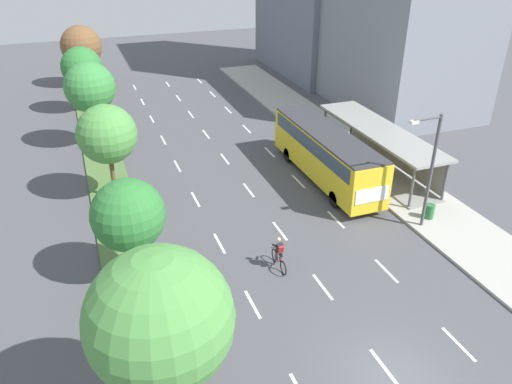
# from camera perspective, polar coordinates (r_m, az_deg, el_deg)

# --- Properties ---
(ground_plane) EXTENTS (140.00, 140.00, 0.00)m
(ground_plane) POSITION_cam_1_polar(r_m,az_deg,el_deg) (20.42, 15.57, -20.12)
(ground_plane) COLOR #4C4C51
(median_strip) EXTENTS (2.60, 52.00, 0.12)m
(median_strip) POSITION_cam_1_polar(r_m,az_deg,el_deg) (33.81, -16.50, 0.89)
(median_strip) COLOR #4C7038
(median_strip) RESTS_ON ground
(sidewalk_right) EXTENTS (4.50, 52.00, 0.15)m
(sidewalk_right) POSITION_cam_1_polar(r_m,az_deg,el_deg) (38.57, 10.27, 5.10)
(sidewalk_right) COLOR #ADAAA3
(sidewalk_right) RESTS_ON ground
(lane_divider_left) EXTENTS (0.14, 48.40, 0.01)m
(lane_divider_left) POSITION_cam_1_polar(r_m,az_deg,el_deg) (33.18, -8.05, 1.19)
(lane_divider_left) COLOR white
(lane_divider_left) RESTS_ON ground
(lane_divider_center) EXTENTS (0.14, 48.40, 0.01)m
(lane_divider_center) POSITION_cam_1_polar(r_m,az_deg,el_deg) (33.97, -2.31, 2.14)
(lane_divider_center) COLOR white
(lane_divider_center) RESTS_ON ground
(lane_divider_right) EXTENTS (0.14, 48.40, 0.01)m
(lane_divider_right) POSITION_cam_1_polar(r_m,az_deg,el_deg) (35.09, 3.13, 3.01)
(lane_divider_right) COLOR white
(lane_divider_right) RESTS_ON ground
(bus_shelter) EXTENTS (2.90, 11.88, 2.86)m
(bus_shelter) POSITION_cam_1_polar(r_m,az_deg,el_deg) (34.88, 14.23, 5.34)
(bus_shelter) COLOR gray
(bus_shelter) RESTS_ON sidewalk_right
(bus) EXTENTS (2.54, 11.29, 3.37)m
(bus) POSITION_cam_1_polar(r_m,az_deg,el_deg) (32.63, 8.04, 4.73)
(bus) COLOR yellow
(bus) RESTS_ON ground
(cyclist) EXTENTS (0.46, 1.82, 1.71)m
(cyclist) POSITION_cam_1_polar(r_m,az_deg,el_deg) (24.42, 2.67, -7.18)
(cyclist) COLOR black
(cyclist) RESTS_ON ground
(median_tree_nearest) EXTENTS (4.34, 4.34, 7.12)m
(median_tree_nearest) POSITION_cam_1_polar(r_m,az_deg,el_deg) (14.82, -10.99, -14.16)
(median_tree_nearest) COLOR brown
(median_tree_nearest) RESTS_ON median_strip
(median_tree_second) EXTENTS (3.32, 3.32, 5.20)m
(median_tree_second) POSITION_cam_1_polar(r_m,az_deg,el_deg) (22.68, -14.47, -2.59)
(median_tree_second) COLOR brown
(median_tree_second) RESTS_ON median_strip
(median_tree_third) EXTENTS (3.49, 3.49, 5.91)m
(median_tree_third) POSITION_cam_1_polar(r_m,az_deg,el_deg) (30.23, -16.76, 6.36)
(median_tree_third) COLOR brown
(median_tree_third) RESTS_ON median_strip
(median_tree_fourth) EXTENTS (3.63, 3.63, 6.42)m
(median_tree_fourth) POSITION_cam_1_polar(r_m,az_deg,el_deg) (38.30, -18.55, 11.32)
(median_tree_fourth) COLOR brown
(median_tree_fourth) RESTS_ON median_strip
(median_tree_fifth) EXTENTS (3.51, 3.51, 5.77)m
(median_tree_fifth) POSITION_cam_1_polar(r_m,az_deg,el_deg) (46.80, -19.37, 13.34)
(median_tree_fifth) COLOR brown
(median_tree_fifth) RESTS_ON median_strip
(median_tree_farthest) EXTENTS (4.07, 4.07, 6.14)m
(median_tree_farthest) POSITION_cam_1_polar(r_m,az_deg,el_deg) (55.23, -19.43, 15.52)
(median_tree_farthest) COLOR brown
(median_tree_farthest) RESTS_ON median_strip
(streetlight) EXTENTS (1.91, 0.24, 6.50)m
(streetlight) POSITION_cam_1_polar(r_m,az_deg,el_deg) (27.59, 19.30, 2.98)
(streetlight) COLOR #4C4C51
(streetlight) RESTS_ON sidewalk_right
(trash_bin) EXTENTS (0.52, 0.52, 0.85)m
(trash_bin) POSITION_cam_1_polar(r_m,az_deg,el_deg) (29.99, 19.30, -2.11)
(trash_bin) COLOR #286B38
(trash_bin) RESTS_ON sidewalk_right
(building_near_right) EXTENTS (9.74, 13.55, 12.69)m
(building_near_right) POSITION_cam_1_polar(r_m,az_deg,el_deg) (47.21, 16.68, 16.64)
(building_near_right) COLOR gray
(building_near_right) RESTS_ON ground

